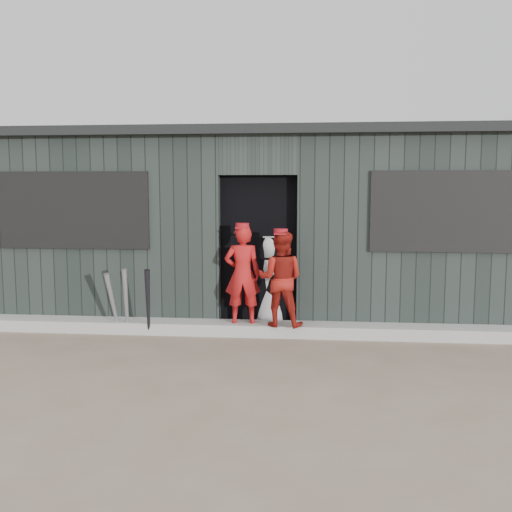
# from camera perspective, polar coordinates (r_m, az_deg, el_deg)

# --- Properties ---
(ground) EXTENTS (80.00, 80.00, 0.00)m
(ground) POSITION_cam_1_polar(r_m,az_deg,el_deg) (5.52, -1.81, -12.58)
(ground) COLOR #705D4D
(ground) RESTS_ON ground
(curb) EXTENTS (8.00, 0.36, 0.15)m
(curb) POSITION_cam_1_polar(r_m,az_deg,el_deg) (7.23, 0.02, -7.28)
(curb) COLOR #9C9C97
(curb) RESTS_ON ground
(bat_left) EXTENTS (0.13, 0.33, 0.80)m
(bat_left) POSITION_cam_1_polar(r_m,az_deg,el_deg) (7.40, -14.14, -4.58)
(bat_left) COLOR gray
(bat_left) RESTS_ON ground
(bat_mid) EXTENTS (0.11, 0.26, 0.86)m
(bat_mid) POSITION_cam_1_polar(r_m,az_deg,el_deg) (7.32, -12.87, -4.45)
(bat_mid) COLOR gray
(bat_mid) RESTS_ON ground
(bat_right) EXTENTS (0.12, 0.26, 0.86)m
(bat_right) POSITION_cam_1_polar(r_m,az_deg,el_deg) (7.17, -10.75, -4.62)
(bat_right) COLOR black
(bat_right) RESTS_ON ground
(player_red_left) EXTENTS (0.48, 0.34, 1.23)m
(player_red_left) POSITION_cam_1_polar(r_m,az_deg,el_deg) (7.12, -1.36, -1.84)
(player_red_left) COLOR #AF1516
(player_red_left) RESTS_ON curb
(player_red_right) EXTENTS (0.62, 0.51, 1.17)m
(player_red_right) POSITION_cam_1_polar(r_m,az_deg,el_deg) (6.97, 2.47, -2.28)
(player_red_right) COLOR maroon
(player_red_right) RESTS_ON curb
(player_grey_back) EXTENTS (0.68, 0.51, 1.24)m
(player_grey_back) POSITION_cam_1_polar(r_m,az_deg,el_deg) (7.55, 1.33, -2.47)
(player_grey_back) COLOR #B3B3B3
(player_grey_back) RESTS_ON ground
(dugout) EXTENTS (8.30, 3.30, 2.62)m
(dugout) POSITION_cam_1_polar(r_m,az_deg,el_deg) (8.71, 1.06, 3.18)
(dugout) COLOR black
(dugout) RESTS_ON ground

